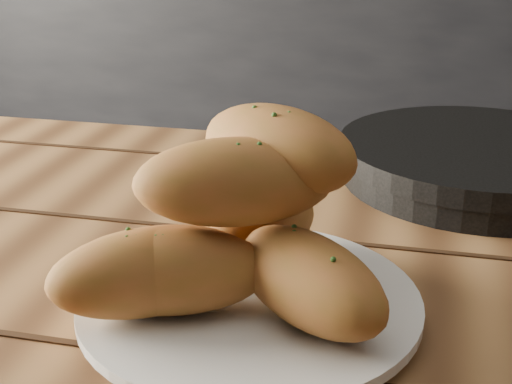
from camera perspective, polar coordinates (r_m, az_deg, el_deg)
name	(u,v)px	position (r m, az deg, el deg)	size (l,w,h in m)	color
counter	(409,104)	(2.35, 12.11, 6.93)	(2.80, 0.60, 0.90)	black
plate	(250,305)	(0.52, -0.51, -9.06)	(0.25, 0.25, 0.02)	silver
bread_rolls	(232,231)	(0.49, -1.94, -3.12)	(0.25, 0.22, 0.13)	#A1572C
skillet	(482,161)	(0.81, 17.62, 2.36)	(0.43, 0.30, 0.05)	black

